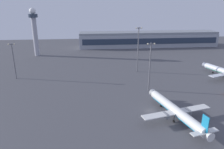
% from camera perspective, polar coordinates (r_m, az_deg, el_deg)
% --- Properties ---
extents(ground_plane, '(416.00, 416.00, 0.00)m').
position_cam_1_polar(ground_plane, '(103.40, 9.94, -9.47)').
color(ground_plane, '#4C4C51').
extents(terminal_building, '(153.41, 22.40, 16.40)m').
position_cam_1_polar(terminal_building, '(248.01, 9.65, 9.23)').
color(terminal_building, '#9EA3AD').
rests_on(terminal_building, ground).
extents(control_tower, '(8.00, 8.00, 43.23)m').
position_cam_1_polar(control_tower, '(210.75, -19.88, 11.32)').
color(control_tower, '#A8A8B2').
rests_on(control_tower, ground).
extents(airplane_mid_apron, '(32.09, 40.93, 10.61)m').
position_cam_1_polar(airplane_mid_apron, '(97.35, 16.67, -9.25)').
color(airplane_mid_apron, silver).
rests_on(airplane_mid_apron, ground).
extents(apron_light_east, '(4.80, 0.90, 31.89)m').
position_cam_1_polar(apron_light_east, '(152.60, 6.93, 7.13)').
color(apron_light_east, slate).
rests_on(apron_light_east, ground).
extents(apron_light_central, '(4.80, 0.90, 27.55)m').
position_cam_1_polar(apron_light_central, '(120.62, 10.04, 2.73)').
color(apron_light_central, slate).
rests_on(apron_light_central, ground).
extents(apron_light_west, '(4.80, 0.90, 23.47)m').
position_cam_1_polar(apron_light_west, '(152.54, -24.68, 3.86)').
color(apron_light_west, slate).
rests_on(apron_light_west, ground).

